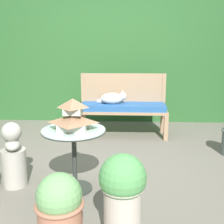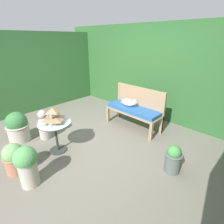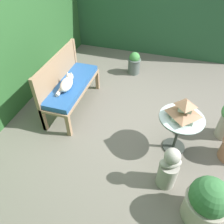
% 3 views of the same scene
% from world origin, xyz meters
% --- Properties ---
extents(ground, '(30.00, 30.00, 0.00)m').
position_xyz_m(ground, '(0.00, 0.00, 0.00)').
color(ground, '#666056').
extents(foliage_hedge_back, '(6.40, 0.95, 2.32)m').
position_xyz_m(foliage_hedge_back, '(0.00, 2.50, 1.16)').
color(foliage_hedge_back, '#285628').
rests_on(foliage_hedge_back, ground).
extents(foliage_hedge_left, '(0.70, 3.62, 2.15)m').
position_xyz_m(foliage_hedge_left, '(-2.85, 0.21, 1.07)').
color(foliage_hedge_left, '#336633').
rests_on(foliage_hedge_left, ground).
extents(garden_bench, '(1.33, 0.47, 0.50)m').
position_xyz_m(garden_bench, '(0.15, 1.15, 0.42)').
color(garden_bench, '#937556').
rests_on(garden_bench, ground).
extents(bench_backrest, '(1.33, 0.06, 0.94)m').
position_xyz_m(bench_backrest, '(0.15, 1.37, 0.66)').
color(bench_backrest, '#937556').
rests_on(bench_backrest, ground).
extents(cat, '(0.45, 0.19, 0.21)m').
position_xyz_m(cat, '(0.01, 1.16, 0.58)').
color(cat, silver).
rests_on(cat, garden_bench).
extents(patio_table, '(0.59, 0.59, 0.60)m').
position_xyz_m(patio_table, '(-0.27, -0.60, 0.46)').
color(patio_table, '#2D332D').
rests_on(patio_table, ground).
extents(pagoda_birdhouse, '(0.34, 0.34, 0.29)m').
position_xyz_m(pagoda_birdhouse, '(-0.27, -0.60, 0.72)').
color(pagoda_birdhouse, '#B2BCA8').
rests_on(pagoda_birdhouse, patio_table).
extents(garden_bust, '(0.24, 0.30, 0.64)m').
position_xyz_m(garden_bust, '(-0.87, -0.54, 0.29)').
color(garden_bust, '#A39E93').
rests_on(garden_bust, ground).
extents(potted_plant_path_edge, '(0.32, 0.32, 0.63)m').
position_xyz_m(potted_plant_path_edge, '(0.19, -1.30, 0.35)').
color(potted_plant_path_edge, '#ADA393').
rests_on(potted_plant_path_edge, ground).
extents(potted_plant_patio_mid, '(0.45, 0.45, 0.63)m').
position_xyz_m(potted_plant_patio_mid, '(-1.17, -0.96, 0.31)').
color(potted_plant_patio_mid, '#ADA393').
rests_on(potted_plant_patio_mid, ground).
extents(potted_plant_table_far, '(0.28, 0.28, 0.47)m').
position_xyz_m(potted_plant_table_far, '(1.54, 0.40, 0.24)').
color(potted_plant_table_far, '#4C5651').
rests_on(potted_plant_table_far, ground).
extents(potted_plant_table_near, '(0.34, 0.34, 0.51)m').
position_xyz_m(potted_plant_table_near, '(-0.23, -1.35, 0.26)').
color(potted_plant_table_near, '#9E664C').
rests_on(potted_plant_table_near, ground).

